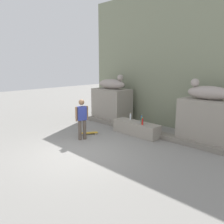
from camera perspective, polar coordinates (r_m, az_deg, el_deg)
The scene contains 14 objects.
ground_plane at distance 8.39m, azimuth -8.00°, elevation -9.91°, with size 40.00×40.00×0.00m, color gray.
facade_wall at distance 11.90m, azimuth 13.66°, elevation 12.21°, with size 9.48×0.60×6.46m, color gray.
pedestal_left at distance 12.72m, azimuth -0.07°, elevation 1.77°, with size 1.98×1.22×1.72m, color gray.
pedestal_right at distance 9.80m, azimuth 21.99°, elevation -2.18°, with size 1.98×1.22×1.72m, color gray.
statue_reclining_left at distance 12.54m, azimuth 0.06°, elevation 6.91°, with size 1.67×0.82×0.78m.
statue_reclining_right at distance 9.61m, azimuth 22.31°, elevation 4.49°, with size 1.67×0.83×0.78m.
ledge_block at distance 10.35m, azimuth 5.89°, elevation -3.96°, with size 2.21×0.63×0.57m, color gray.
skater at distance 9.57m, azimuth -7.32°, elevation -1.36°, with size 0.30×0.52×1.67m.
skateboard at distance 10.44m, azimuth -5.69°, elevation -5.07°, with size 0.59×0.79×0.08m.
bottle_red at distance 9.82m, azimuth 7.39°, elevation -2.37°, with size 0.07×0.07×0.32m.
bottle_green at distance 9.97m, azimuth 7.26°, elevation -2.17°, with size 0.07×0.07×0.31m.
bottle_clear at distance 10.65m, azimuth 4.50°, elevation -1.15°, with size 0.08×0.08×0.32m.
bottle_blue at distance 10.30m, azimuth 7.21°, elevation -1.66°, with size 0.08×0.08×0.33m.
stair_step at distance 10.74m, azimuth 7.39°, elevation -4.47°, with size 7.21×0.50×0.18m, color gray.
Camera 1 is at (6.28, -4.61, 3.10)m, focal length 37.65 mm.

